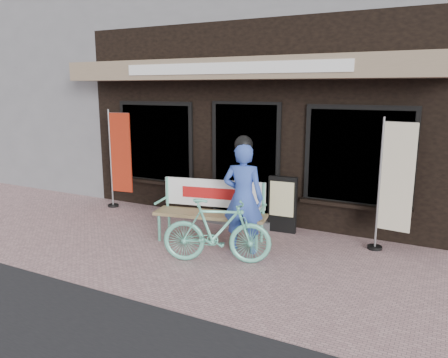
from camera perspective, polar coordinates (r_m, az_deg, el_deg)
The scene contains 9 objects.
ground at distance 6.61m, azimuth -4.63°, elevation -9.88°, with size 70.00×70.00×0.00m, color #B98D8E.
storefront at distance 10.68m, azimuth 9.89°, elevation 14.62°, with size 7.00×6.77×6.00m.
neighbor_left_near at distance 15.93m, azimuth -20.86°, elevation 13.81°, with size 10.00×7.00×6.40m, color slate.
bench at distance 7.06m, azimuth -1.59°, elevation -3.50°, with size 1.86×0.80×0.98m.
person at distance 6.48m, azimuth 2.52°, elevation -2.21°, with size 0.67×0.51×1.77m.
bicycle at distance 6.18m, azimuth -0.94°, elevation -6.82°, with size 0.44×1.54×0.93m, color #63C3A5.
nobori_red at distance 9.13m, azimuth -13.51°, elevation 2.69°, with size 0.60×0.25×2.02m.
nobori_cream at distance 6.88m, azimuth 21.29°, elevation -0.66°, with size 0.60×0.24×2.03m.
menu_stand at distance 7.52m, azimuth 7.63°, elevation -3.23°, with size 0.49×0.14×0.98m.
Camera 1 is at (3.30, -5.18, 2.44)m, focal length 35.00 mm.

